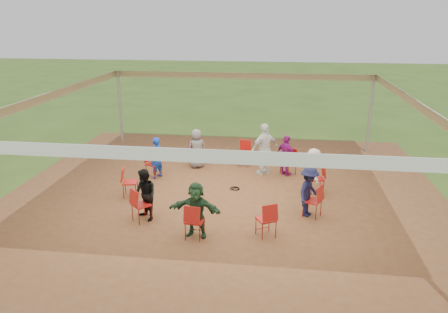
# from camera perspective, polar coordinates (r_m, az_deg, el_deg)

# --- Properties ---
(ground) EXTENTS (80.00, 80.00, 0.00)m
(ground) POSITION_cam_1_polar(r_m,az_deg,el_deg) (13.18, 0.04, -4.99)
(ground) COLOR #39591C
(ground) RESTS_ON ground
(dirt_patch) EXTENTS (13.00, 13.00, 0.00)m
(dirt_patch) POSITION_cam_1_polar(r_m,az_deg,el_deg) (13.18, 0.04, -4.96)
(dirt_patch) COLOR brown
(dirt_patch) RESTS_ON ground
(tent) EXTENTS (10.33, 10.33, 3.00)m
(tent) POSITION_cam_1_polar(r_m,az_deg,el_deg) (12.45, 0.04, 5.12)
(tent) COLOR #B2B2B7
(tent) RESTS_ON ground
(chair_0) EXTENTS (0.51, 0.49, 0.90)m
(chair_0) POSITION_cam_1_polar(r_m,az_deg,el_deg) (13.45, 11.98, -2.86)
(chair_0) COLOR #B61812
(chair_0) RESTS_ON ground
(chair_1) EXTENTS (0.61, 0.61, 0.90)m
(chair_1) POSITION_cam_1_polar(r_m,az_deg,el_deg) (14.82, 8.40, -0.68)
(chair_1) COLOR #B61812
(chair_1) RESTS_ON ground
(chair_2) EXTENTS (0.47, 0.49, 0.90)m
(chair_2) POSITION_cam_1_polar(r_m,az_deg,el_deg) (15.57, 2.65, 0.41)
(chair_2) COLOR #B61812
(chair_2) RESTS_ON ground
(chair_3) EXTENTS (0.58, 0.59, 0.90)m
(chair_3) POSITION_cam_1_polar(r_m,az_deg,el_deg) (15.49, -3.69, 0.30)
(chair_3) COLOR #B61812
(chair_3) RESTS_ON ground
(chair_4) EXTENTS (0.58, 0.57, 0.90)m
(chair_4) POSITION_cam_1_polar(r_m,az_deg,el_deg) (14.61, -9.18, -0.99)
(chair_4) COLOR #B61812
(chair_4) RESTS_ON ground
(chair_5) EXTENTS (0.51, 0.49, 0.90)m
(chair_5) POSITION_cam_1_polar(r_m,az_deg,el_deg) (13.16, -12.17, -3.34)
(chair_5) COLOR #B61812
(chair_5) RESTS_ON ground
(chair_6) EXTENTS (0.61, 0.61, 0.90)m
(chair_6) POSITION_cam_1_polar(r_m,az_deg,el_deg) (11.59, -10.74, -6.24)
(chair_6) COLOR #B61812
(chair_6) RESTS_ON ground
(chair_7) EXTENTS (0.47, 0.49, 0.90)m
(chair_7) POSITION_cam_1_polar(r_m,az_deg,el_deg) (10.57, -3.85, -8.42)
(chair_7) COLOR #B61812
(chair_7) RESTS_ON ground
(chair_8) EXTENTS (0.58, 0.59, 0.90)m
(chair_8) POSITION_cam_1_polar(r_m,az_deg,el_deg) (10.68, 5.51, -8.17)
(chair_8) COLOR #B61812
(chair_8) RESTS_ON ground
(chair_9) EXTENTS (0.58, 0.57, 0.90)m
(chair_9) POSITION_cam_1_polar(r_m,az_deg,el_deg) (11.85, 11.49, -5.72)
(chair_9) COLOR #B61812
(chair_9) RESTS_ON ground
(person_seated_0) EXTENTS (0.60, 0.96, 1.38)m
(person_seated_0) POSITION_cam_1_polar(r_m,az_deg,el_deg) (13.33, 11.55, -1.88)
(person_seated_0) COLOR beige
(person_seated_0) RESTS_ON ground
(person_seated_1) EXTENTS (0.87, 0.86, 1.38)m
(person_seated_1) POSITION_cam_1_polar(r_m,az_deg,el_deg) (14.66, 8.13, 0.14)
(person_seated_1) COLOR #91177B
(person_seated_1) RESTS_ON ground
(person_seated_2) EXTENTS (0.77, 0.65, 1.38)m
(person_seated_2) POSITION_cam_1_polar(r_m,az_deg,el_deg) (15.31, -3.57, 1.05)
(person_seated_2) COLOR slate
(person_seated_2) RESTS_ON ground
(person_seated_3) EXTENTS (0.51, 0.60, 1.38)m
(person_seated_3) POSITION_cam_1_polar(r_m,az_deg,el_deg) (14.46, -8.87, -0.16)
(person_seated_3) COLOR #133BB0
(person_seated_3) RESTS_ON ground
(person_seated_4) EXTENTS (0.75, 0.74, 1.38)m
(person_seated_4) POSITION_cam_1_polar(r_m,az_deg,el_deg) (11.54, -10.29, -4.98)
(person_seated_4) COLOR black
(person_seated_4) RESTS_ON ground
(person_seated_5) EXTENTS (1.33, 0.64, 1.38)m
(person_seated_5) POSITION_cam_1_polar(r_m,az_deg,el_deg) (10.56, -3.67, -6.94)
(person_seated_5) COLOR #214427
(person_seated_5) RESTS_ON ground
(person_seated_6) EXTENTS (0.78, 0.99, 1.38)m
(person_seated_6) POSITION_cam_1_polar(r_m,az_deg,el_deg) (11.80, 11.02, -4.51)
(person_seated_6) COLOR #17193A
(person_seated_6) RESTS_ON ground
(standing_person) EXTENTS (1.14, 1.03, 1.76)m
(standing_person) POSITION_cam_1_polar(r_m,az_deg,el_deg) (14.61, 5.34, 0.95)
(standing_person) COLOR silver
(standing_person) RESTS_ON ground
(cable_coil) EXTENTS (0.38, 0.38, 0.03)m
(cable_coil) POSITION_cam_1_polar(r_m,az_deg,el_deg) (13.57, 1.47, -4.21)
(cable_coil) COLOR black
(cable_coil) RESTS_ON ground
(laptop) EXTENTS (0.29, 0.34, 0.21)m
(laptop) POSITION_cam_1_polar(r_m,az_deg,el_deg) (13.31, 10.84, -2.10)
(laptop) COLOR #B7B7BC
(laptop) RESTS_ON ground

